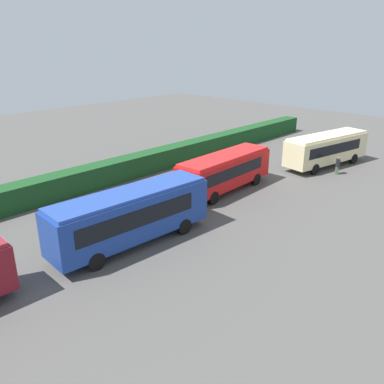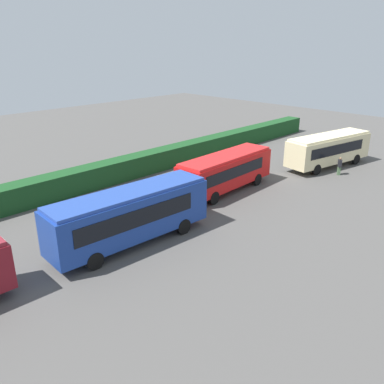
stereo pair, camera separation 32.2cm
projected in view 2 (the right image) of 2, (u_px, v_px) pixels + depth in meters
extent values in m
plane|color=#514F4C|center=(176.00, 219.00, 27.46)|extent=(99.91, 99.91, 0.00)
cube|color=black|center=(5.00, 253.00, 19.26)|extent=(0.10, 1.92, 0.94)
cube|color=silver|center=(2.00, 240.00, 19.03)|extent=(0.08, 1.29, 0.28)
sphere|color=silver|center=(4.00, 266.00, 20.07)|extent=(0.22, 0.22, 0.22)
sphere|color=silver|center=(14.00, 276.00, 19.20)|extent=(0.22, 0.22, 0.22)
cube|color=navy|center=(130.00, 215.00, 23.61)|extent=(10.25, 3.10, 2.60)
cube|color=#2747A0|center=(129.00, 193.00, 23.12)|extent=(9.93, 2.88, 0.20)
cube|color=black|center=(114.00, 205.00, 24.19)|extent=(7.88, 0.49, 1.04)
cube|color=black|center=(138.00, 218.00, 22.43)|extent=(7.88, 0.49, 1.04)
cube|color=black|center=(194.00, 190.00, 26.70)|extent=(0.16, 2.06, 1.09)
cube|color=silver|center=(194.00, 178.00, 26.41)|extent=(0.12, 1.38, 0.28)
cylinder|color=black|center=(161.00, 215.00, 26.87)|extent=(1.01, 0.34, 1.00)
cylinder|color=black|center=(183.00, 226.00, 25.26)|extent=(1.01, 0.34, 1.00)
cylinder|color=black|center=(74.00, 245.00, 22.92)|extent=(1.01, 0.34, 1.00)
cylinder|color=black|center=(95.00, 261.00, 21.31)|extent=(1.01, 0.34, 1.00)
sphere|color=silver|center=(187.00, 204.00, 27.63)|extent=(0.22, 0.22, 0.22)
sphere|color=silver|center=(201.00, 210.00, 26.67)|extent=(0.22, 0.22, 0.22)
cube|color=red|center=(226.00, 171.00, 32.12)|extent=(9.33, 2.86, 2.26)
cube|color=red|center=(226.00, 156.00, 31.69)|extent=(9.04, 2.64, 0.20)
cube|color=black|center=(211.00, 165.00, 32.62)|extent=(7.21, 0.30, 0.90)
cube|color=black|center=(236.00, 172.00, 31.01)|extent=(7.21, 0.30, 0.90)
cube|color=black|center=(258.00, 156.00, 35.23)|extent=(0.11, 2.07, 0.95)
cube|color=silver|center=(259.00, 149.00, 34.99)|extent=(0.09, 1.39, 0.28)
cylinder|color=black|center=(235.00, 174.00, 35.25)|extent=(1.01, 0.32, 1.00)
cylinder|color=black|center=(257.00, 179.00, 33.79)|extent=(1.01, 0.32, 1.00)
cylinder|color=black|center=(191.00, 191.00, 31.29)|extent=(1.01, 0.32, 1.00)
cylinder|color=black|center=(214.00, 198.00, 29.83)|extent=(1.01, 0.32, 1.00)
sphere|color=silver|center=(251.00, 166.00, 36.05)|extent=(0.22, 0.22, 0.22)
sphere|color=silver|center=(264.00, 169.00, 35.17)|extent=(0.22, 0.22, 0.22)
cube|color=beige|center=(328.00, 149.00, 38.37)|extent=(9.87, 4.22, 2.36)
cube|color=#F8E8B2|center=(330.00, 136.00, 37.92)|extent=(9.55, 3.97, 0.20)
cube|color=black|center=(316.00, 144.00, 39.07)|extent=(7.34, 1.44, 0.95)
cube|color=black|center=(338.00, 149.00, 37.15)|extent=(7.34, 1.44, 0.95)
cube|color=black|center=(359.00, 140.00, 40.83)|extent=(0.42, 2.00, 0.99)
cube|color=silver|center=(360.00, 133.00, 40.58)|extent=(0.29, 1.34, 0.28)
cylinder|color=black|center=(336.00, 154.00, 41.26)|extent=(1.03, 0.46, 1.00)
cylinder|color=black|center=(356.00, 159.00, 39.52)|extent=(1.03, 0.46, 1.00)
cylinder|color=black|center=(297.00, 164.00, 38.10)|extent=(1.03, 0.46, 1.00)
cylinder|color=black|center=(316.00, 170.00, 36.35)|extent=(1.03, 0.46, 1.00)
sphere|color=silver|center=(352.00, 149.00, 41.76)|extent=(0.22, 0.22, 0.22)
sphere|color=silver|center=(363.00, 152.00, 40.71)|extent=(0.22, 0.22, 0.22)
cube|color=#334C8C|center=(102.00, 219.00, 26.41)|extent=(0.33, 0.30, 0.86)
cube|color=silver|center=(101.00, 208.00, 26.12)|extent=(0.49, 0.35, 0.75)
sphere|color=brown|center=(100.00, 201.00, 25.94)|extent=(0.24, 0.24, 0.24)
cube|color=#4C6B47|center=(339.00, 171.00, 36.42)|extent=(0.37, 0.37, 0.77)
cube|color=black|center=(340.00, 163.00, 36.16)|extent=(0.51, 0.49, 0.67)
sphere|color=#8C6647|center=(340.00, 159.00, 36.00)|extent=(0.21, 0.21, 0.21)
cube|color=#19471F|center=(97.00, 176.00, 33.40)|extent=(61.96, 1.73, 1.86)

